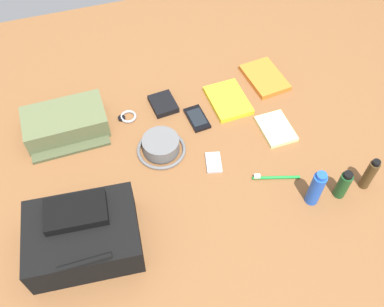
{
  "coord_description": "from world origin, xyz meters",
  "views": [
    {
      "loc": [
        0.26,
        0.83,
        1.22
      ],
      "look_at": [
        0.0,
        0.0,
        0.04
      ],
      "focal_mm": 39.83,
      "sensor_mm": 36.0,
      "label": 1
    }
  ],
  "objects": [
    {
      "name": "notepad",
      "position": [
        -0.34,
        -0.04,
        0.01
      ],
      "size": [
        0.11,
        0.15,
        0.02
      ],
      "primitive_type": "cube",
      "rotation": [
        0.0,
        0.0,
        0.03
      ],
      "color": "beige",
      "rests_on": "ground_plane"
    },
    {
      "name": "toothbrush",
      "position": [
        -0.24,
        0.16,
        0.01
      ],
      "size": [
        0.16,
        0.05,
        0.02
      ],
      "color": "#198C33",
      "rests_on": "ground_plane"
    },
    {
      "name": "travel_guidebook",
      "position": [
        -0.22,
        -0.22,
        0.01
      ],
      "size": [
        0.15,
        0.19,
        0.02
      ],
      "color": "yellow",
      "rests_on": "ground_plane"
    },
    {
      "name": "shampoo_bottle",
      "position": [
        -0.42,
        0.28,
        0.06
      ],
      "size": [
        0.04,
        0.04,
        0.12
      ],
      "color": "#19471E",
      "rests_on": "ground_plane"
    },
    {
      "name": "wristwatch",
      "position": [
        0.17,
        -0.26,
        0.01
      ],
      "size": [
        0.07,
        0.06,
        0.01
      ],
      "color": "#99999E",
      "rests_on": "ground_plane"
    },
    {
      "name": "paperback_novel",
      "position": [
        -0.4,
        -0.3,
        0.01
      ],
      "size": [
        0.16,
        0.21,
        0.02
      ],
      "color": "orange",
      "rests_on": "ground_plane"
    },
    {
      "name": "toiletry_pouch",
      "position": [
        0.4,
        -0.27,
        0.04
      ],
      "size": [
        0.3,
        0.21,
        0.08
      ],
      "color": "#56603D",
      "rests_on": "ground_plane"
    },
    {
      "name": "cologne_bottle",
      "position": [
        -0.52,
        0.27,
        0.07
      ],
      "size": [
        0.03,
        0.03,
        0.14
      ],
      "color": "#473319",
      "rests_on": "ground_plane"
    },
    {
      "name": "ground_plane",
      "position": [
        0.0,
        0.0,
        -0.01
      ],
      "size": [
        2.64,
        2.02,
        0.02
      ],
      "primitive_type": "cube",
      "color": "brown",
      "rests_on": "ground"
    },
    {
      "name": "media_player",
      "position": [
        -0.07,
        0.03,
        0.01
      ],
      "size": [
        0.07,
        0.09,
        0.01
      ],
      "color": "#B7B7BC",
      "rests_on": "ground_plane"
    },
    {
      "name": "wallet",
      "position": [
        0.03,
        -0.28,
        0.01
      ],
      "size": [
        0.1,
        0.12,
        0.02
      ],
      "primitive_type": "cube",
      "rotation": [
        0.0,
        0.0,
        0.1
      ],
      "color": "black",
      "rests_on": "ground_plane"
    },
    {
      "name": "cell_phone",
      "position": [
        -0.08,
        -0.18,
        0.01
      ],
      "size": [
        0.08,
        0.13,
        0.01
      ],
      "color": "black",
      "rests_on": "ground_plane"
    },
    {
      "name": "backpack",
      "position": [
        0.4,
        0.21,
        0.07
      ],
      "size": [
        0.34,
        0.27,
        0.15
      ],
      "color": "black",
      "rests_on": "ground_plane"
    },
    {
      "name": "bucket_hat",
      "position": [
        0.09,
        -0.07,
        0.03
      ],
      "size": [
        0.18,
        0.18,
        0.06
      ],
      "color": "#5F5F5F",
      "rests_on": "ground_plane"
    },
    {
      "name": "deodorant_spray",
      "position": [
        -0.32,
        0.27,
        0.07
      ],
      "size": [
        0.04,
        0.04,
        0.15
      ],
      "color": "blue",
      "rests_on": "ground_plane"
    }
  ]
}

